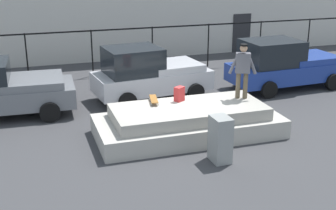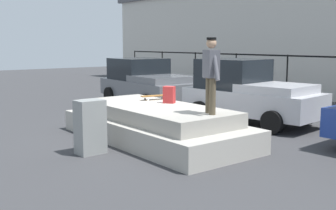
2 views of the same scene
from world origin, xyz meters
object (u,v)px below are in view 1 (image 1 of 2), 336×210
(backpack, at_px, (179,94))
(utility_box, at_px, (220,139))
(skateboard, at_px, (154,99))
(skateboarder, at_px, (243,68))
(car_silver_pickup_mid, at_px, (148,74))
(car_blue_pickup_far, at_px, (284,64))

(backpack, xyz_separation_m, utility_box, (0.26, -2.41, -0.51))
(skateboard, relative_size, utility_box, 0.69)
(utility_box, bearing_deg, skateboarder, 50.50)
(backpack, relative_size, car_silver_pickup_mid, 0.10)
(car_silver_pickup_mid, relative_size, utility_box, 3.63)
(car_blue_pickup_far, bearing_deg, backpack, -151.85)
(skateboard, distance_m, utility_box, 2.75)
(skateboarder, distance_m, utility_box, 2.92)
(skateboarder, distance_m, car_silver_pickup_mid, 4.06)
(skateboarder, xyz_separation_m, car_silver_pickup_mid, (-1.97, 3.44, -0.90))
(car_blue_pickup_far, bearing_deg, car_silver_pickup_mid, 177.02)
(car_blue_pickup_far, xyz_separation_m, utility_box, (-5.05, -5.25, -0.34))
(skateboard, relative_size, backpack, 1.90)
(backpack, xyz_separation_m, car_silver_pickup_mid, (-0.10, 3.12, -0.16))
(skateboard, bearing_deg, utility_box, -67.86)
(skateboarder, distance_m, backpack, 2.04)
(car_silver_pickup_mid, bearing_deg, skateboard, -102.44)
(skateboarder, xyz_separation_m, skateboard, (-2.63, 0.42, -0.85))
(skateboard, relative_size, car_blue_pickup_far, 0.17)
(backpack, height_order, utility_box, backpack)
(skateboard, bearing_deg, skateboarder, -9.13)
(car_silver_pickup_mid, xyz_separation_m, utility_box, (0.36, -5.54, -0.34))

